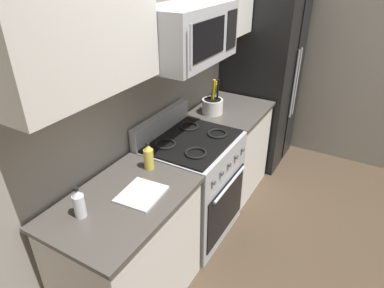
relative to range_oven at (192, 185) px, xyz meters
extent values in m
plane|color=#473828|center=(0.00, -0.72, -0.47)|extent=(16.00, 16.00, 0.00)
cube|color=#9E998E|center=(0.00, 0.39, 0.83)|extent=(8.00, 0.10, 2.60)
cube|color=silver|center=(-0.87, 0.00, -0.03)|extent=(0.91, 0.61, 0.88)
cube|color=#4C4742|center=(-0.87, 0.00, 0.42)|extent=(0.95, 0.65, 0.03)
cube|color=#B2B5BA|center=(0.00, 0.00, -0.02)|extent=(0.76, 0.65, 0.91)
cube|color=black|center=(0.00, -0.33, -0.11)|extent=(0.67, 0.01, 0.51)
cylinder|color=#B2B5BA|center=(0.00, -0.36, 0.15)|extent=(0.57, 0.02, 0.02)
cube|color=black|center=(0.00, 0.00, 0.45)|extent=(0.73, 0.59, 0.02)
cube|color=#B2B5BA|center=(0.00, 0.29, 0.53)|extent=(0.76, 0.06, 0.18)
torus|color=black|center=(-0.18, -0.14, 0.46)|extent=(0.17, 0.17, 0.02)
torus|color=black|center=(0.18, -0.14, 0.46)|extent=(0.17, 0.17, 0.02)
torus|color=black|center=(-0.18, 0.13, 0.46)|extent=(0.17, 0.17, 0.02)
torus|color=black|center=(0.18, 0.13, 0.46)|extent=(0.17, 0.17, 0.02)
cylinder|color=#4C4C51|center=(-0.27, -0.34, 0.32)|extent=(0.04, 0.02, 0.04)
cylinder|color=#4C4C51|center=(-0.14, -0.34, 0.32)|extent=(0.04, 0.02, 0.04)
cylinder|color=#4C4C51|center=(0.00, -0.34, 0.32)|extent=(0.04, 0.02, 0.04)
cylinder|color=#4C4C51|center=(0.14, -0.34, 0.32)|extent=(0.04, 0.02, 0.04)
cylinder|color=#4C4C51|center=(0.27, -0.34, 0.32)|extent=(0.04, 0.02, 0.04)
cube|color=silver|center=(0.78, 0.00, -0.03)|extent=(0.73, 0.61, 0.88)
cube|color=#4C4742|center=(0.78, 0.00, 0.42)|extent=(0.77, 0.65, 0.03)
cube|color=black|center=(1.57, -0.02, 0.47)|extent=(0.77, 0.72, 1.90)
cube|color=black|center=(1.57, -0.38, 0.47)|extent=(0.01, 0.01, 1.80)
cylinder|color=#B2B5BA|center=(1.52, -0.41, 0.52)|extent=(0.02, 0.02, 0.76)
cylinder|color=#B2B5BA|center=(1.62, -0.41, 0.52)|extent=(0.02, 0.02, 0.76)
cube|color=#9E998E|center=(2.05, -0.72, 0.83)|extent=(0.10, 8.00, 2.60)
cube|color=#B2B5BA|center=(0.00, 0.03, 1.28)|extent=(0.79, 0.40, 0.39)
cube|color=black|center=(-0.07, -0.17, 1.28)|extent=(0.43, 0.01, 0.24)
cube|color=black|center=(0.28, -0.17, 1.28)|extent=(0.16, 0.01, 0.27)
cylinder|color=#B2B5BA|center=(-0.36, -0.20, 1.28)|extent=(0.02, 0.02, 0.27)
cube|color=silver|center=(-0.87, 0.17, 1.50)|extent=(0.94, 0.34, 0.80)
cylinder|color=white|center=(0.58, 0.11, 0.51)|extent=(0.20, 0.20, 0.14)
cylinder|color=black|center=(0.58, 0.11, 0.52)|extent=(0.16, 0.16, 0.12)
cylinder|color=yellow|center=(0.59, 0.11, 0.62)|extent=(0.06, 0.05, 0.31)
cylinder|color=yellow|center=(0.60, 0.11, 0.59)|extent=(0.03, 0.09, 0.26)
cylinder|color=black|center=(0.61, 0.08, 0.62)|extent=(0.08, 0.06, 0.31)
cylinder|color=yellow|center=(0.59, 0.12, 0.61)|extent=(0.05, 0.07, 0.28)
cylinder|color=black|center=(0.62, 0.14, 0.61)|extent=(0.03, 0.04, 0.30)
cube|color=silver|center=(-0.77, -0.08, 0.45)|extent=(0.30, 0.27, 0.02)
cylinder|color=silver|center=(-1.10, 0.10, 0.51)|extent=(0.07, 0.07, 0.14)
cone|color=silver|center=(-1.10, 0.10, 0.60)|extent=(0.06, 0.06, 0.04)
cylinder|color=black|center=(-1.10, 0.10, 0.63)|extent=(0.03, 0.03, 0.01)
cylinder|color=gold|center=(-0.49, 0.06, 0.51)|extent=(0.07, 0.07, 0.15)
cone|color=gold|center=(-0.49, 0.06, 0.61)|extent=(0.06, 0.06, 0.04)
cylinder|color=black|center=(-0.49, 0.06, 0.63)|extent=(0.03, 0.03, 0.01)
camera|label=1|loc=(-2.09, -1.20, 1.75)|focal=31.83mm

